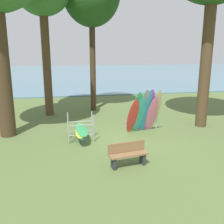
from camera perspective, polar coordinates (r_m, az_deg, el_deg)
ground_plane at (r=12.11m, az=3.56°, el=-5.82°), size 80.00×80.00×0.00m
lake_water at (r=40.07m, az=-6.42°, el=8.27°), size 80.00×36.00×0.10m
leaning_board_pile at (r=12.65m, az=7.06°, el=-0.11°), size 1.84×1.22×2.24m
board_storage_rack at (r=11.80m, az=-6.79°, el=-4.02°), size 1.15×2.13×1.25m
park_bench at (r=9.31m, az=3.48°, el=-9.15°), size 1.45×0.64×0.85m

